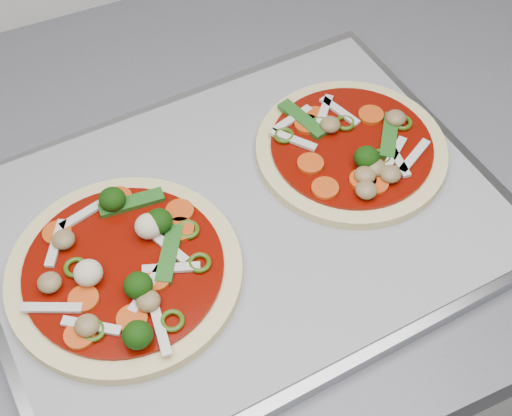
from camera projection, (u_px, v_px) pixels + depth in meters
name	position (u px, v px, depth m)	size (l,w,h in m)	color
baking_tray	(242.00, 221.00, 0.65)	(0.47, 0.34, 0.02)	gray
parchment	(241.00, 216.00, 0.64)	(0.44, 0.32, 0.00)	gray
pizza_left	(125.00, 269.00, 0.60)	(0.20, 0.20, 0.03)	#F2D58C
pizza_right	(352.00, 149.00, 0.68)	(0.23, 0.23, 0.03)	#F2D58C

